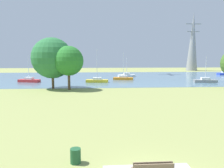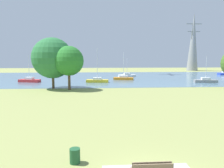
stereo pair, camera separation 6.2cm
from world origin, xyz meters
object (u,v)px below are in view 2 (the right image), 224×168
Objects in this scene: sailboat_white at (127,75)px; sailboat_yellow at (97,80)px; tree_west_far at (69,61)px; electricity_pylon at (193,42)px; litter_bin at (75,156)px; sailboat_orange at (124,78)px; tree_mid_shore at (52,58)px; sailboat_red at (29,80)px; sailboat_gray at (206,81)px.

sailboat_white is 0.71× the size of sailboat_yellow.
electricity_pylon is (43.49, 49.64, 6.77)m from tree_west_far.
litter_bin is 26.89m from tree_west_far.
tree_west_far is 66.34m from electricity_pylon.
sailboat_yellow is 12.14m from tree_west_far.
sailboat_orange is (-1.93, -8.15, 0.01)m from sailboat_white.
sailboat_orange is at bearing 43.62° from tree_mid_shore.
sailboat_white is 26.09m from sailboat_red.
tree_west_far reaches higher than sailboat_white.
electricity_pylon is at bearing 45.85° from tree_mid_shore.
sailboat_orange is (7.52, 41.50, 0.06)m from litter_bin.
sailboat_orange is 0.28× the size of electricity_pylon.
sailboat_yellow is (-6.38, -5.00, 0.01)m from sailboat_orange.
sailboat_yellow is at bearing 47.51° from tree_mid_shore.
electricity_pylon reaches higher than sailboat_white.
sailboat_yellow is at bearing 65.03° from tree_west_far.
sailboat_red is at bearing 175.08° from sailboat_gray.
sailboat_yellow is (1.14, 36.50, 0.07)m from litter_bin.
sailboat_white is 27.17m from tree_west_far.
tree_west_far is 0.32× the size of electricity_pylon.
sailboat_red is at bearing 125.59° from tree_mid_shore.
sailboat_gray is at bearing 12.19° from tree_mid_shore.
litter_bin is at bearing -125.48° from sailboat_gray.
tree_mid_shore is (-31.46, -6.80, 4.94)m from sailboat_gray.
tree_west_far is (10.30, -11.83, 4.47)m from sailboat_red.
sailboat_white is at bearing 57.68° from sailboat_yellow.
litter_bin is 0.14× the size of sailboat_gray.
sailboat_red is 0.80× the size of sailboat_yellow.
sailboat_yellow is at bearing -6.03° from sailboat_red.
tree_mid_shore is 3.53m from tree_west_far.
tree_west_far is at bearing -114.97° from sailboat_yellow.
litter_bin is 0.03× the size of electricity_pylon.
tree_mid_shore is at bearing -54.41° from sailboat_red.
sailboat_gray is 32.57m from tree_mid_shore.
sailboat_red is 0.66× the size of tree_mid_shore.
litter_bin is at bearing -117.70° from electricity_pylon.
sailboat_white is at bearing 79.22° from litter_bin.
tree_mid_shore is at bearing 150.87° from tree_west_far.
sailboat_orange is at bearing -133.23° from electricity_pylon.
tree_west_far is at bearing -48.95° from sailboat_red.
sailboat_white is at bearing -139.19° from electricity_pylon.
litter_bin is 29.18m from tree_mid_shore.
electricity_pylon is at bearing 62.30° from litter_bin.
tree_mid_shore is at bearing 103.44° from litter_bin.
tree_mid_shore reaches higher than sailboat_orange.
sailboat_gray is at bearing -4.22° from sailboat_yellow.
sailboat_gray is at bearing -44.18° from sailboat_white.
tree_west_far reaches higher than litter_bin.
sailboat_red is at bearing -170.98° from sailboat_orange.
sailboat_yellow is 12.58m from tree_mid_shore.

